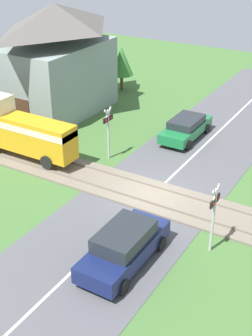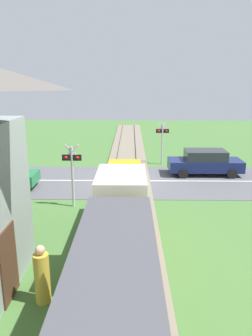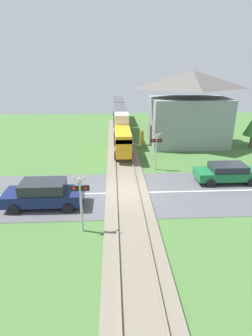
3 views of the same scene
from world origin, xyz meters
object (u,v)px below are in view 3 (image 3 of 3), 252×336
object	(u,v)px
car_far_side	(227,172)
station_building	(189,110)
car_near_crossing	(44,194)
crossing_signal_east_approach	(156,146)
train	(120,117)
crossing_signal_west_approach	(81,197)
pedestrian_by_station	(142,138)

from	to	relation	value
car_far_side	station_building	size ratio (longest dim) A/B	0.55
car_near_crossing	crossing_signal_east_approach	size ratio (longest dim) A/B	1.51
train	car_far_side	bearing A→B (deg)	-64.30
train	crossing_signal_west_approach	size ratio (longest dim) A/B	7.53
car_far_side	station_building	bearing A→B (deg)	92.22
train	station_building	world-z (taller)	station_building
car_far_side	crossing_signal_west_approach	distance (m)	11.20
car_near_crossing	car_far_side	bearing A→B (deg)	13.32
crossing_signal_east_approach	station_building	size ratio (longest dim) A/B	0.37
car_near_crossing	pedestrian_by_station	size ratio (longest dim) A/B	2.70
station_building	crossing_signal_west_approach	bearing A→B (deg)	-121.92
crossing_signal_west_approach	pedestrian_by_station	world-z (taller)	crossing_signal_west_approach
crossing_signal_east_approach	pedestrian_by_station	bearing A→B (deg)	92.94
car_far_side	pedestrian_by_station	distance (m)	10.86
crossing_signal_east_approach	train	bearing A→B (deg)	101.29
station_building	train	bearing A→B (deg)	141.03
train	car_near_crossing	bearing A→B (deg)	-105.52
car_near_crossing	pedestrian_by_station	xyz separation A→B (m)	(7.07, 12.47, -0.05)
car_near_crossing	car_far_side	world-z (taller)	car_near_crossing
crossing_signal_west_approach	car_near_crossing	bearing A→B (deg)	133.56
crossing_signal_west_approach	pedestrian_by_station	distance (m)	15.81
train	car_near_crossing	world-z (taller)	train
train	pedestrian_by_station	distance (m)	5.89
train	crossing_signal_west_approach	world-z (taller)	train
crossing_signal_west_approach	pedestrian_by_station	bearing A→B (deg)	73.13
train	crossing_signal_west_approach	bearing A→B (deg)	-96.87
car_near_crossing	car_far_side	distance (m)	12.51
car_far_side	crossing_signal_west_approach	size ratio (longest dim) A/B	1.47
car_near_crossing	crossing_signal_east_approach	distance (m)	9.31
train	car_far_side	xyz separation A→B (m)	(7.21, -14.98, -1.17)
car_near_crossing	car_far_side	xyz separation A→B (m)	(12.17, 2.88, -0.10)
car_near_crossing	pedestrian_by_station	bearing A→B (deg)	60.44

